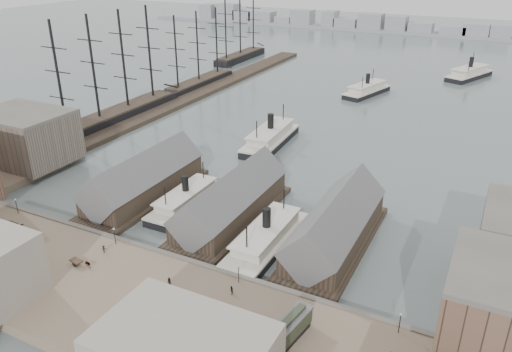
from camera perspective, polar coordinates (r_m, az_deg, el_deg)
The scene contains 32 objects.
ground at distance 109.25m, azimuth -7.19°, elevation -8.74°, with size 900.00×900.00×0.00m, color #525F5E.
quay at distance 96.07m, azimuth -13.98°, elevation -13.92°, with size 180.00×30.00×2.00m, color #786551.
seawall at distance 105.12m, azimuth -8.80°, elevation -9.57°, with size 180.00×1.20×2.30m, color #59544C.
west_wharf at distance 220.45m, azimuth -7.69°, elevation 8.88°, with size 10.00×220.00×1.60m, color #2D231C.
ferry_shed_west at distance 132.80m, azimuth -12.67°, elevation -0.53°, with size 14.00×42.00×12.60m.
ferry_shed_center at distance 119.21m, azimuth -2.85°, elevation -2.94°, with size 14.00×42.00×12.60m.
ferry_shed_east at distance 110.17m, azimuth 9.08°, elevation -5.72°, with size 14.00×42.00×12.60m.
warehouse_west_back at distance 162.04m, azimuth -24.84°, elevation 4.03°, with size 26.00×20.00×14.00m, color #60564C.
lamp_post_far_w at distance 131.08m, azimuth -25.73°, elevation -2.83°, with size 0.44×0.44×3.92m.
lamp_post_near_w at distance 110.50m, azimuth -15.89°, elevation -6.29°, with size 0.44×0.44×3.92m.
lamp_post_near_e at distance 95.07m, azimuth -2.02°, elevation -10.75°, with size 0.44×0.44×3.92m.
lamp_post_far_e at distance 87.56m, azimuth 16.17°, elevation -15.47°, with size 0.44×0.44×3.92m.
far_shore at distance 416.27m, azimuth 19.70°, elevation 15.53°, with size 500.00×40.00×15.72m.
ferry_docked_west at distance 126.59m, azimuth -7.97°, elevation -2.69°, with size 7.74×25.78×9.21m.
ferry_docked_east at distance 109.20m, azimuth 1.20°, elevation -7.07°, with size 8.51×28.37×10.13m.
ferry_open_near at distance 165.80m, azimuth 1.66°, elevation 4.46°, with size 11.36×32.11×11.29m.
ferry_open_mid at distance 230.71m, azimuth 12.55°, elevation 9.62°, with size 15.66×29.28×10.02m.
ferry_open_far at distance 276.55m, azimuth 23.20°, elevation 10.74°, with size 20.65×32.81×11.27m.
sailing_ship_near at distance 195.59m, azimuth -15.83°, elevation 6.78°, with size 9.72×66.96×39.96m.
sailing_ship_mid at distance 240.00m, azimuth -6.51°, elevation 10.64°, with size 8.37×48.34×34.40m.
sailing_ship_far at distance 300.53m, azimuth -1.78°, elevation 13.62°, with size 8.52×47.32×35.02m.
tram at distance 83.68m, azimuth 3.75°, elevation -17.20°, with size 4.51×11.17×3.87m.
horse_cart_left at distance 124.75m, azimuth -25.60°, elevation -5.19°, with size 4.64×1.58×1.56m.
horse_cart_center at distance 106.02m, azimuth -19.11°, elevation -9.40°, with size 4.93×1.84×1.54m.
horse_cart_right at distance 88.91m, azimuth -6.14°, elevation -15.33°, with size 4.75×2.10×1.64m.
pedestrian_2 at distance 109.19m, azimuth -17.01°, elevation -7.99°, with size 1.09×0.63×1.68m, color black.
pedestrian_3 at distance 102.86m, azimuth -24.92°, elevation -11.57°, with size 1.04×0.43×1.77m, color black.
pedestrian_4 at distance 96.65m, azimuth -9.87°, elevation -11.81°, with size 0.88×0.57×1.79m, color black.
pedestrian_5 at distance 85.76m, azimuth -6.53°, elevation -17.08°, with size 0.64×0.47×1.74m, color black.
pedestrian_6 at distance 93.36m, azimuth -2.84°, elevation -12.92°, with size 0.85×0.66×1.75m, color black.
pedestrian_7 at distance 83.38m, azimuth -0.61°, elevation -18.32°, with size 1.17×0.67×1.81m, color black.
pedestrian_10 at distance 84.31m, azimuth -7.93°, elevation -18.09°, with size 0.99×0.41×1.69m, color black.
Camera 1 is at (52.87, -74.71, 59.67)m, focal length 35.00 mm.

